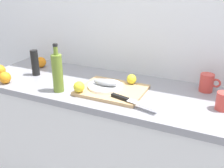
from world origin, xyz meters
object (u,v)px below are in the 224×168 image
at_px(olive_oil_bottle, 57,72).
at_px(white_plate, 105,86).
at_px(cutting_board, 112,90).
at_px(orange_0, 41,62).
at_px(coffee_mug_1, 224,101).
at_px(pepper_mill, 35,63).
at_px(chef_knife, 128,100).
at_px(fish_fillet, 105,82).
at_px(coffee_mug_0, 207,83).
at_px(lemon_0, 132,79).

bearing_deg(olive_oil_bottle, white_plate, 26.61).
height_order(cutting_board, orange_0, orange_0).
bearing_deg(coffee_mug_1, white_plate, -177.06).
relative_size(orange_0, pepper_mill, 0.45).
relative_size(cutting_board, white_plate, 1.82).
relative_size(white_plate, chef_knife, 0.74).
distance_m(cutting_board, fish_fillet, 0.06).
height_order(chef_knife, pepper_mill, pepper_mill).
bearing_deg(white_plate, fish_fillet, 90.00).
height_order(chef_knife, coffee_mug_0, coffee_mug_0).
height_order(chef_knife, lemon_0, lemon_0).
distance_m(cutting_board, white_plate, 0.05).
bearing_deg(coffee_mug_0, pepper_mill, -169.44).
bearing_deg(fish_fillet, coffee_mug_0, 23.85).
distance_m(fish_fillet, chef_knife, 0.23).
relative_size(coffee_mug_0, orange_0, 1.52).
xyz_separation_m(cutting_board, pepper_mill, (-0.61, 0.04, 0.08)).
height_order(coffee_mug_0, pepper_mill, pepper_mill).
xyz_separation_m(cutting_board, coffee_mug_0, (0.52, 0.25, 0.05)).
bearing_deg(lemon_0, coffee_mug_0, 15.90).
distance_m(olive_oil_bottle, coffee_mug_1, 0.94).
distance_m(white_plate, pepper_mill, 0.57).
bearing_deg(coffee_mug_0, fish_fillet, -156.15).
xyz_separation_m(chef_knife, coffee_mug_1, (0.47, 0.16, 0.02)).
xyz_separation_m(white_plate, chef_knife, (0.20, -0.12, 0.00)).
xyz_separation_m(lemon_0, orange_0, (-0.77, 0.07, -0.01)).
relative_size(white_plate, olive_oil_bottle, 0.72).
distance_m(white_plate, coffee_mug_0, 0.62).
xyz_separation_m(cutting_board, coffee_mug_1, (0.62, 0.04, 0.04)).
relative_size(cutting_board, olive_oil_bottle, 1.31).
xyz_separation_m(coffee_mug_0, coffee_mug_1, (0.11, -0.21, -0.01)).
bearing_deg(chef_knife, lemon_0, 119.34).
bearing_deg(pepper_mill, coffee_mug_0, 10.56).
distance_m(cutting_board, chef_knife, 0.19).
xyz_separation_m(olive_oil_bottle, coffee_mug_0, (0.82, 0.38, -0.07)).
relative_size(fish_fillet, pepper_mill, 0.89).
distance_m(chef_knife, pepper_mill, 0.78).
relative_size(olive_oil_bottle, coffee_mug_1, 2.57).
xyz_separation_m(chef_knife, coffee_mug_0, (0.37, 0.37, 0.03)).
bearing_deg(coffee_mug_0, white_plate, -156.15).
bearing_deg(lemon_0, orange_0, 175.10).
bearing_deg(fish_fillet, orange_0, 163.66).
bearing_deg(fish_fillet, lemon_0, 44.98).
distance_m(chef_knife, coffee_mug_0, 0.52).
height_order(fish_fillet, coffee_mug_0, coffee_mug_0).
xyz_separation_m(lemon_0, pepper_mill, (-0.69, -0.09, 0.04)).
relative_size(coffee_mug_0, pepper_mill, 0.68).
bearing_deg(olive_oil_bottle, cutting_board, 22.92).
xyz_separation_m(cutting_board, olive_oil_bottle, (-0.30, -0.13, 0.11)).
relative_size(fish_fillet, olive_oil_bottle, 0.54).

